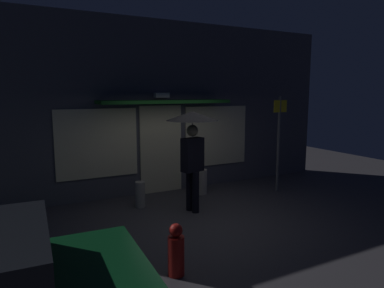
# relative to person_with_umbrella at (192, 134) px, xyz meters

# --- Properties ---
(ground_plane) EXTENTS (18.00, 18.00, 0.00)m
(ground_plane) POSITION_rel_person_with_umbrella_xyz_m (-0.02, -0.50, -1.67)
(ground_plane) COLOR #423F44
(building_facade) EXTENTS (10.02, 1.00, 4.27)m
(building_facade) POSITION_rel_person_with_umbrella_xyz_m (-0.02, 1.84, 0.45)
(building_facade) COLOR #4C4C56
(building_facade) RESTS_ON ground
(person_with_umbrella) EXTENTS (1.09, 1.09, 2.13)m
(person_with_umbrella) POSITION_rel_person_with_umbrella_xyz_m (0.00, 0.00, 0.00)
(person_with_umbrella) COLOR black
(person_with_umbrella) RESTS_ON ground
(street_sign_post) EXTENTS (0.40, 0.07, 2.43)m
(street_sign_post) POSITION_rel_person_with_umbrella_xyz_m (2.65, 0.37, -0.29)
(street_sign_post) COLOR #595B60
(street_sign_post) RESTS_ON ground
(sidewalk_bollard) EXTENTS (0.28, 0.28, 0.62)m
(sidewalk_bollard) POSITION_rel_person_with_umbrella_xyz_m (0.79, 1.05, -1.36)
(sidewalk_bollard) COLOR #B2A899
(sidewalk_bollard) RESTS_ON ground
(sidewalk_bollard_2) EXTENTS (0.22, 0.22, 0.57)m
(sidewalk_bollard_2) POSITION_rel_person_with_umbrella_xyz_m (-0.90, 0.77, -1.38)
(sidewalk_bollard_2) COLOR #9E998E
(sidewalk_bollard_2) RESTS_ON ground
(fire_hydrant) EXTENTS (0.23, 0.23, 0.74)m
(fire_hydrant) POSITION_rel_person_with_umbrella_xyz_m (-1.39, -2.21, -1.32)
(fire_hydrant) COLOR #B21914
(fire_hydrant) RESTS_ON ground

